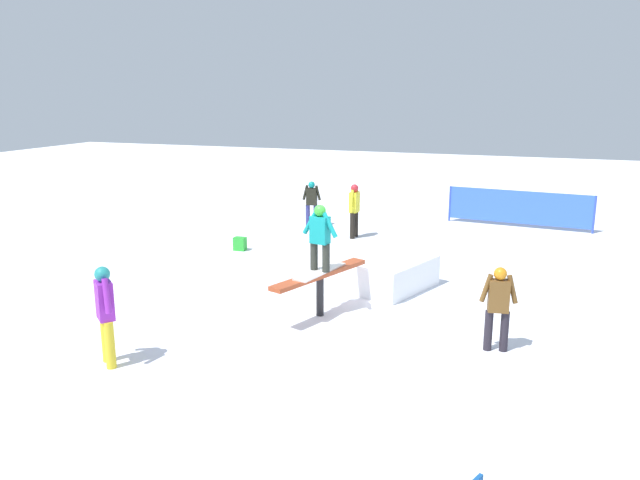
{
  "coord_description": "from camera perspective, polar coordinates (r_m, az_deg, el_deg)",
  "views": [
    {
      "loc": [
        10.18,
        3.67,
        4.06
      ],
      "look_at": [
        0.0,
        0.0,
        1.43
      ],
      "focal_mm": 35.0,
      "sensor_mm": 36.0,
      "label": 1
    }
  ],
  "objects": [
    {
      "name": "snow_kicker_ramp",
      "position": [
        13.11,
        6.11,
        -2.99
      ],
      "size": [
        2.2,
        2.02,
        0.63
      ],
      "primitive_type": "cube",
      "rotation": [
        0.0,
        0.0,
        -0.35
      ],
      "color": "white",
      "rests_on": "ground"
    },
    {
      "name": "main_rider_on_rail",
      "position": [
        11.13,
        -0.0,
        0.01
      ],
      "size": [
        1.39,
        0.73,
        1.24
      ],
      "rotation": [
        0.0,
        0.0,
        -0.22
      ],
      "color": "white",
      "rests_on": "rail_feature"
    },
    {
      "name": "safety_fence",
      "position": [
        19.62,
        17.72,
        2.86
      ],
      "size": [
        0.46,
        4.22,
        1.1
      ],
      "rotation": [
        0.0,
        0.0,
        4.62
      ],
      "color": "blue",
      "rests_on": "ground"
    },
    {
      "name": "bystander_brown",
      "position": [
        10.19,
        15.98,
        -5.68
      ],
      "size": [
        0.25,
        0.59,
        1.38
      ],
      "rotation": [
        0.0,
        0.0,
        1.76
      ],
      "color": "#27222B",
      "rests_on": "ground"
    },
    {
      "name": "rail_feature",
      "position": [
        11.33,
        -0.0,
        -3.58
      ],
      "size": [
        2.35,
        1.08,
        0.83
      ],
      "rotation": [
        0.0,
        0.0,
        -0.35
      ],
      "color": "black",
      "rests_on": "ground"
    },
    {
      "name": "bystander_yellow",
      "position": [
        17.31,
        3.16,
        2.95
      ],
      "size": [
        0.62,
        0.23,
        1.5
      ],
      "rotation": [
        0.0,
        0.0,
        3.08
      ],
      "color": "black",
      "rests_on": "ground"
    },
    {
      "name": "backpack_on_snow",
      "position": [
        16.18,
        -7.33,
        -0.35
      ],
      "size": [
        0.23,
        0.31,
        0.34
      ],
      "primitive_type": "cube",
      "rotation": [
        0.0,
        0.0,
        1.61
      ],
      "color": "green",
      "rests_on": "ground"
    },
    {
      "name": "ground_plane",
      "position": [
        11.55,
        -0.0,
        -6.89
      ],
      "size": [
        60.0,
        60.0,
        0.0
      ],
      "primitive_type": "plane",
      "color": "white"
    },
    {
      "name": "bystander_purple",
      "position": [
        9.81,
        -19.03,
        -6.11
      ],
      "size": [
        0.5,
        0.55,
        1.54
      ],
      "rotation": [
        0.0,
        0.0,
        0.86
      ],
      "color": "gold",
      "rests_on": "ground"
    },
    {
      "name": "bystander_black",
      "position": [
        18.78,
        -0.77,
        3.57
      ],
      "size": [
        0.23,
        0.58,
        1.36
      ],
      "rotation": [
        0.0,
        0.0,
        1.72
      ],
      "color": "navy",
      "rests_on": "ground"
    }
  ]
}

